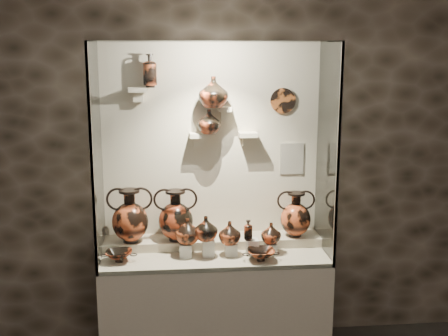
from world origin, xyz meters
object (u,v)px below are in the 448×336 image
Objects in this scene: amphora_mid at (176,215)px; lekythos_small at (248,229)px; ovoid_vase_a at (209,122)px; jug_c at (230,233)px; jug_a at (188,231)px; ovoid_vase_b at (213,92)px; kylix_right at (261,254)px; jug_b at (206,228)px; kylix_left at (119,255)px; amphora_right at (296,214)px; amphora_left at (130,216)px; lekythos_tall at (150,68)px; jug_e at (271,233)px.

lekythos_small is (0.53, -0.20, -0.06)m from amphora_mid.
ovoid_vase_a is at bearing 146.33° from lekythos_small.
jug_a is at bearing 168.73° from jug_c.
jug_c is (0.40, -0.18, -0.09)m from amphora_mid.
ovoid_vase_b is at bearing 105.17° from jug_c.
jug_b is at bearing -179.95° from kylix_right.
jug_b is at bearing -1.44° from jug_a.
jug_c is 0.70× the size of kylix_left.
amphora_right reaches higher than jug_a.
amphora_left is 2.36× the size of jug_c.
jug_c is 0.83m from kylix_left.
lekythos_small is 0.95× the size of ovoid_vase_a.
kylix_left is at bearing 175.66° from jug_c.
lekythos_tall reaches higher than amphora_mid.
jug_e is at bearing 20.45° from lekythos_small.
kylix_right is (-0.32, -0.32, -0.20)m from amphora_right.
lekythos_small is 0.21m from kylix_right.
amphora_mid is at bearing -16.03° from lekythos_tall.
amphora_right is 0.50m from kylix_right.
amphora_right is 0.45m from lekythos_small.
amphora_mid reaches higher than jug_e.
lekythos_small is 0.70× the size of kylix_left.
jug_c is (0.31, -0.02, -0.02)m from jug_a.
ovoid_vase_b is at bearing 21.94° from amphora_left.
ovoid_vase_a is at bearing 148.09° from ovoid_vase_b.
amphora_mid is 0.94m from amphora_right.
ovoid_vase_a is at bearing 141.46° from jug_e.
lekythos_small is 0.97m from kylix_left.
amphora_right reaches higher than jug_c.
amphora_left is 1.67× the size of kylix_left.
amphora_left is 0.77m from jug_c.
jug_b is 1.25m from lekythos_tall.
lekythos_small is at bearing 22.12° from kylix_left.
amphora_right is 2.06× the size of lekythos_small.
ovoid_vase_a is (0.26, 0.07, 0.71)m from amphora_mid.
lekythos_tall is (-1.11, 0.07, 1.13)m from amphora_right.
amphora_left is 1.04× the size of amphora_mid.
kylix_left is (-0.50, -0.07, -0.15)m from jug_a.
ovoid_vase_b reaches higher than jug_e.
jug_b reaches higher than jug_e.
amphora_right is at bearing 37.98° from lekythos_small.
jug_a is 1.11× the size of jug_c.
amphora_left is 2.26× the size of ovoid_vase_a.
lekythos_small is 0.75× the size of ovoid_vase_b.
jug_c is 0.14m from lekythos_small.
jug_e is 0.62× the size of kylix_right.
jug_e is 0.96m from ovoid_vase_a.
jug_b is at bearing -62.49° from amphora_mid.
lekythos_tall is 0.59m from ovoid_vase_a.
lekythos_small reaches higher than jug_c.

